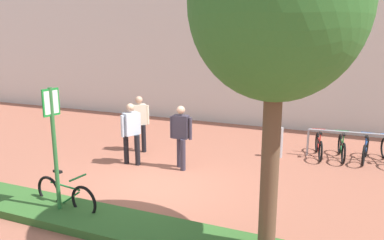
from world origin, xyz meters
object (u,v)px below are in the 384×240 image
(tree_sidewalk, at_px, (278,5))
(person_casual_tan, at_px, (131,130))
(person_shirt_white, at_px, (139,120))
(bike_rack_cluster, at_px, (365,149))
(parking_sign_post, at_px, (54,135))
(bike_at_sign, at_px, (66,195))
(bollard_steel, at_px, (280,143))
(person_suited_dark, at_px, (181,133))

(tree_sidewalk, xyz_separation_m, person_casual_tan, (-4.40, 3.05, -2.98))
(tree_sidewalk, height_order, person_shirt_white, tree_sidewalk)
(bike_rack_cluster, bearing_deg, parking_sign_post, -133.27)
(bike_at_sign, height_order, bollard_steel, bollard_steel)
(bike_rack_cluster, height_order, person_shirt_white, person_shirt_white)
(person_shirt_white, bearing_deg, person_casual_tan, -70.42)
(parking_sign_post, height_order, bollard_steel, parking_sign_post)
(bike_at_sign, bearing_deg, person_suited_dark, 70.76)
(bike_at_sign, distance_m, person_casual_tan, 3.07)
(bollard_steel, distance_m, person_casual_tan, 4.31)
(bollard_steel, bearing_deg, bike_rack_cluster, 15.31)
(parking_sign_post, distance_m, person_shirt_white, 4.44)
(tree_sidewalk, xyz_separation_m, bike_rack_cluster, (1.57, 5.87, -3.62))
(person_suited_dark, bearing_deg, person_shirt_white, 153.19)
(bollard_steel, bearing_deg, tree_sidewalk, -82.08)
(bike_rack_cluster, bearing_deg, bike_at_sign, -134.36)
(bike_rack_cluster, xyz_separation_m, bollard_steel, (-2.30, -0.63, 0.10))
(person_shirt_white, bearing_deg, bike_rack_cluster, 14.91)
(tree_sidewalk, bearing_deg, bike_at_sign, 179.27)
(bike_at_sign, relative_size, bollard_steel, 1.86)
(bike_rack_cluster, distance_m, person_suited_dark, 5.30)
(bike_at_sign, distance_m, bollard_steel, 6.20)
(bike_rack_cluster, xyz_separation_m, person_shirt_white, (-6.36, -1.70, 0.64))
(bike_rack_cluster, relative_size, person_casual_tan, 1.86)
(parking_sign_post, xyz_separation_m, bollard_steel, (3.38, 5.40, -1.24))
(parking_sign_post, height_order, bike_rack_cluster, parking_sign_post)
(parking_sign_post, bearing_deg, tree_sidewalk, 2.23)
(person_suited_dark, bearing_deg, tree_sidewalk, -47.43)
(bike_rack_cluster, xyz_separation_m, person_suited_dark, (-4.57, -2.60, 0.64))
(tree_sidewalk, distance_m, person_shirt_white, 7.02)
(bike_rack_cluster, height_order, person_casual_tan, person_casual_tan)
(person_casual_tan, relative_size, person_suited_dark, 1.00)
(tree_sidewalk, distance_m, bollard_steel, 6.35)
(person_casual_tan, bearing_deg, tree_sidewalk, -34.71)
(parking_sign_post, xyz_separation_m, person_shirt_white, (-0.69, 4.33, -0.70))
(parking_sign_post, bearing_deg, bike_rack_cluster, 46.73)
(tree_sidewalk, bearing_deg, person_suited_dark, 132.57)
(tree_sidewalk, height_order, person_casual_tan, tree_sidewalk)
(bike_rack_cluster, relative_size, person_shirt_white, 1.86)
(bike_at_sign, xyz_separation_m, person_shirt_white, (-0.68, 4.12, 0.63))
(bike_rack_cluster, height_order, person_suited_dark, person_suited_dark)
(person_suited_dark, bearing_deg, bike_rack_cluster, 29.69)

